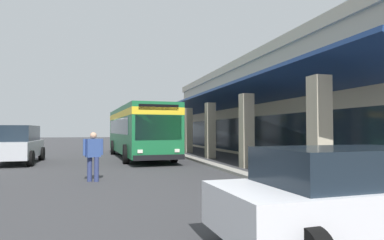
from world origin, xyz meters
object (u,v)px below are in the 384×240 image
at_px(potted_palm, 173,142).
at_px(transit_bus, 139,128).
at_px(parked_suv_silver, 16,144).
at_px(pedestrian, 93,154).
at_px(parked_sedan_white, 353,195).

bearing_deg(potted_palm, transit_bus, -27.17).
xyz_separation_m(parked_suv_silver, potted_palm, (-9.57, 10.35, -0.31)).
distance_m(parked_suv_silver, potted_palm, 14.10).
relative_size(transit_bus, pedestrian, 6.82).
relative_size(pedestrian, potted_palm, 0.56).
bearing_deg(transit_bus, parked_sedan_white, 5.03).
xyz_separation_m(transit_bus, pedestrian, (9.28, -2.53, -0.92)).
relative_size(transit_bus, parked_sedan_white, 2.55).
distance_m(transit_bus, parked_suv_silver, 6.89).
bearing_deg(parked_suv_silver, potted_palm, 132.76).
bearing_deg(transit_bus, pedestrian, -15.22).
distance_m(transit_bus, parked_sedan_white, 16.75).
bearing_deg(transit_bus, parked_suv_silver, -72.24).
distance_m(pedestrian, potted_palm, 17.94).
xyz_separation_m(pedestrian, potted_palm, (-16.77, 6.37, -0.23)).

